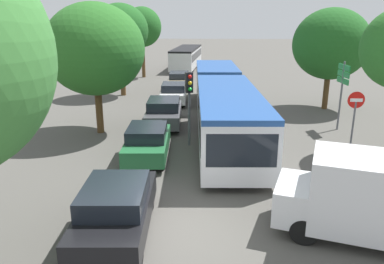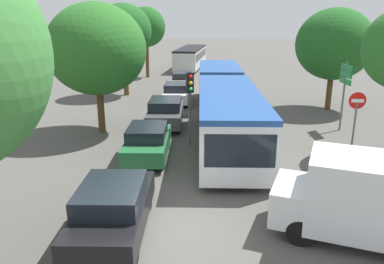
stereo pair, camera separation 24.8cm
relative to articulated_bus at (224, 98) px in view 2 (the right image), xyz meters
The scene contains 16 objects.
ground_plane 11.16m from the articulated_bus, 98.32° to the right, with size 200.00×200.00×0.00m, color #4F4C47.
articulated_bus is the anchor object (origin of this frame).
city_bus_rear 24.65m from the articulated_bus, 97.96° to the left, with size 3.22×11.21×2.38m.
queued_car_black 11.63m from the articulated_bus, 106.03° to the right, with size 1.99×4.31×1.47m.
queued_car_green 6.24m from the articulated_bus, 122.10° to the right, with size 1.88×4.08×1.39m.
queued_car_graphite 3.28m from the articulated_bus, behind, with size 2.01×4.36×1.49m.
queued_car_white 6.36m from the articulated_bus, 120.27° to the left, with size 1.88×4.07×1.39m.
queued_car_tan 11.44m from the articulated_bus, 106.42° to the left, with size 1.88×4.07×1.39m.
white_van 11.82m from the articulated_bus, 71.05° to the right, with size 5.36×3.37×2.31m.
traffic_light 4.05m from the articulated_bus, 114.16° to the right, with size 0.38×0.40×3.40m.
no_entry_sign 7.16m from the articulated_bus, 41.38° to the right, with size 0.70×0.08×2.82m.
direction_sign_post 6.28m from the articulated_bus, ahead, with size 0.14×1.40×3.60m.
tree_left_mid 7.11m from the articulated_bus, 164.70° to the right, with size 4.89×4.89×6.49m.
tree_left_far 11.38m from the articulated_bus, 132.71° to the left, with size 4.14×4.14×6.77m.
tree_left_distant 18.90m from the articulated_bus, 113.07° to the left, with size 3.72×3.72×6.78m.
tree_right_mid 8.34m from the articulated_bus, 30.84° to the left, with size 4.73×4.73×6.35m.
Camera 2 is at (1.12, -9.20, 5.72)m, focal length 35.00 mm.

